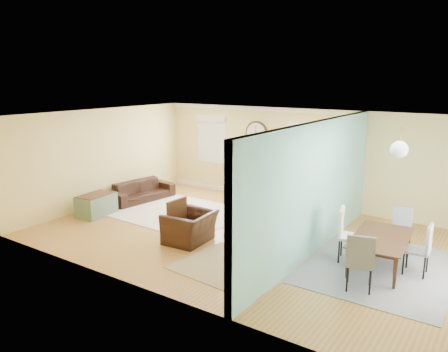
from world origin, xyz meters
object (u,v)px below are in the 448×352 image
(green_chair, at_px, (289,201))
(dining_table, at_px, (382,253))
(sofa, at_px, (141,191))
(eames_chair, at_px, (190,227))
(credenza, at_px, (323,212))

(green_chair, relative_size, dining_table, 0.44)
(sofa, relative_size, eames_chair, 1.90)
(green_chair, distance_m, credenza, 1.31)
(green_chair, distance_m, dining_table, 3.49)
(green_chair, xyz_separation_m, dining_table, (2.84, -2.02, -0.04))
(sofa, height_order, eames_chair, eames_chair)
(green_chair, bearing_deg, sofa, 13.24)
(eames_chair, relative_size, dining_table, 0.60)
(credenza, xyz_separation_m, dining_table, (1.69, -1.40, -0.10))
(sofa, bearing_deg, eames_chair, -111.58)
(sofa, height_order, dining_table, dining_table)
(green_chair, height_order, dining_table, green_chair)
(credenza, relative_size, dining_table, 0.84)
(eames_chair, relative_size, credenza, 0.71)
(sofa, xyz_separation_m, green_chair, (3.96, 1.24, 0.06))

